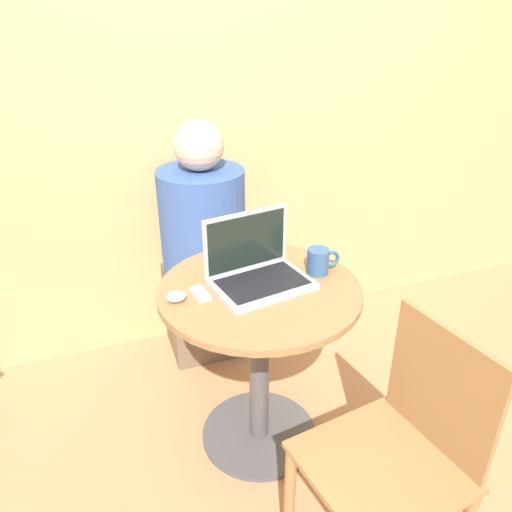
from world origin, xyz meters
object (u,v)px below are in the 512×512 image
object	(u,v)px
laptop	(257,270)
person_seated	(202,260)
cell_phone	(200,294)
chair_empty	(397,459)

from	to	relation	value
laptop	person_seated	size ratio (longest dim) A/B	0.32
laptop	person_seated	distance (m)	0.74
cell_phone	person_seated	size ratio (longest dim) A/B	0.08
person_seated	cell_phone	bearing A→B (deg)	-104.14
laptop	cell_phone	size ratio (longest dim) A/B	3.81
chair_empty	person_seated	distance (m)	1.36
chair_empty	cell_phone	bearing A→B (deg)	121.87
person_seated	laptop	bearing A→B (deg)	-86.80
laptop	cell_phone	xyz separation A→B (m)	(-0.21, -0.02, -0.04)
laptop	chair_empty	world-z (taller)	laptop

